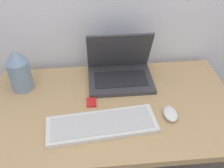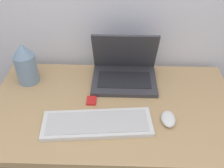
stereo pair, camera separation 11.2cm
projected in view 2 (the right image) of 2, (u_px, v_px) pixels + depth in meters
The scene contains 6 objects.
desk at pixel (113, 123), 1.24m from camera, with size 1.10×0.63×0.77m.
laptop at pixel (124, 70), 1.29m from camera, with size 0.31×0.24×0.24m.
keyboard at pixel (97, 123), 1.07m from camera, with size 0.46×0.19×0.02m.
mouse at pixel (168, 119), 1.08m from camera, with size 0.06×0.09×0.03m.
vase at pixel (25, 64), 1.24m from camera, with size 0.10×0.10×0.21m.
mp3_player at pixel (91, 101), 1.18m from camera, with size 0.04×0.06×0.01m.
Camera 2 is at (0.02, -0.54, 1.57)m, focal length 42.00 mm.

